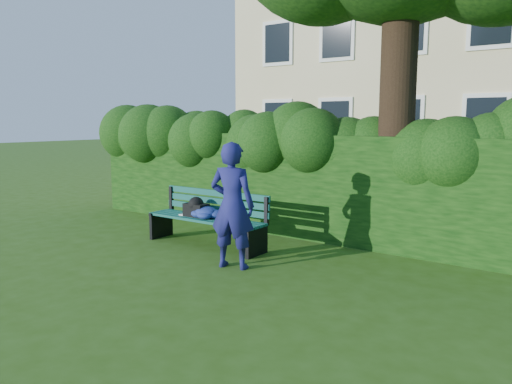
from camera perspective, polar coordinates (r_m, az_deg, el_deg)
The scene contains 5 objects.
ground at distance 7.41m, azimuth -2.80°, elevation -7.83°, with size 80.00×80.00×0.00m, color #315312.
apartment_building at distance 20.38m, azimuth 24.47°, elevation 18.74°, with size 16.00×8.08×12.00m.
hedge at distance 9.00m, azimuth 6.09°, elevation 0.86°, with size 10.00×1.00×1.80m.
park_bench at distance 8.23m, azimuth -5.73°, elevation -2.67°, with size 2.18×0.59×0.89m.
man_reading at distance 6.89m, azimuth -2.74°, elevation -1.56°, with size 0.64×0.42×1.76m, color navy.
Camera 1 is at (4.54, -5.49, 2.06)m, focal length 35.00 mm.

